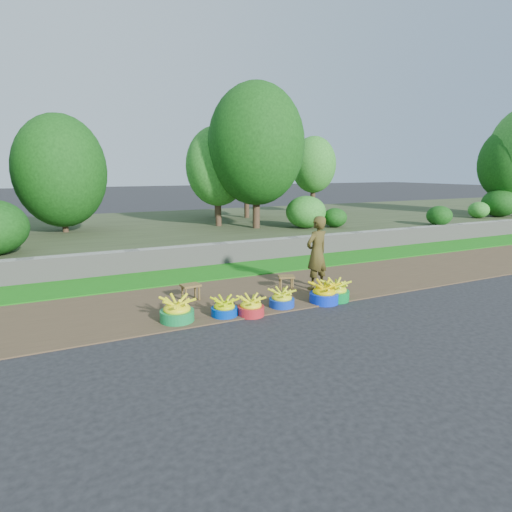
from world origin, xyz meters
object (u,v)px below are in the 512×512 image
basin_e (324,294)px  vendor_woman (317,253)px  stool_left (191,287)px  basin_f (335,291)px  basin_c (251,307)px  basin_b (224,308)px  basin_d (282,299)px  stool_right (286,278)px  basin_a (177,311)px

basin_e → vendor_woman: 1.06m
stool_left → basin_e: bearing=-29.2°
basin_e → basin_f: size_ratio=1.03×
basin_c → basin_e: basin_e is taller
basin_f → basin_b: bearing=178.0°
basin_e → stool_left: (-2.16, 1.21, 0.08)m
basin_c → basin_f: bearing=2.1°
basin_f → stool_left: basin_f is taller
basin_b → basin_d: 1.10m
vendor_woman → basin_e: bearing=51.4°
basin_b → stool_left: 1.12m
basin_d → basin_f: bearing=-4.0°
vendor_woman → basin_b: bearing=2.7°
basin_e → stool_right: bearing=100.0°
basin_e → basin_d: bearing=172.0°
stool_right → vendor_woman: size_ratio=0.25×
basin_d → basin_a: bearing=177.1°
basin_d → basin_f: size_ratio=0.87×
basin_b → basin_a: bearing=172.8°
basin_a → stool_right: bearing=18.5°
basin_b → basin_c: (0.42, -0.14, 0.00)m
basin_e → stool_left: size_ratio=1.46×
basin_b → basin_e: basin_e is taller
basin_c → stool_left: bearing=118.0°
basin_c → basin_a: bearing=168.7°
basin_a → basin_c: bearing=-11.3°
basin_b → stool_right: 1.98m
basin_a → vendor_woman: bearing=10.9°
basin_a → basin_b: 0.79m
stool_right → basin_f: bearing=-65.1°
basin_a → vendor_woman: 3.19m
basin_c → basin_d: same height
basin_c → basin_e: 1.51m
basin_b → vendor_woman: size_ratio=0.29×
basin_a → stool_right: 2.66m
basin_e → stool_right: size_ratio=1.40×
basin_c → stool_left: (-0.66, 1.23, 0.11)m
basin_f → stool_left: 2.71m
basin_a → stool_right: basin_a is taller
basin_d → vendor_woman: (1.20, 0.69, 0.62)m
basin_b → basin_d: size_ratio=0.98×
stool_left → basin_f: bearing=-25.5°
basin_a → stool_left: bearing=61.1°
basin_f → stool_right: 1.12m
basin_b → basin_d: (1.10, 0.00, 0.00)m
stool_left → basin_c: bearing=-62.0°
basin_c → basin_f: size_ratio=0.87×
vendor_woman → basin_f: bearing=69.8°
basin_a → basin_b: bearing=-7.2°
basin_d → basin_c: bearing=-168.0°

